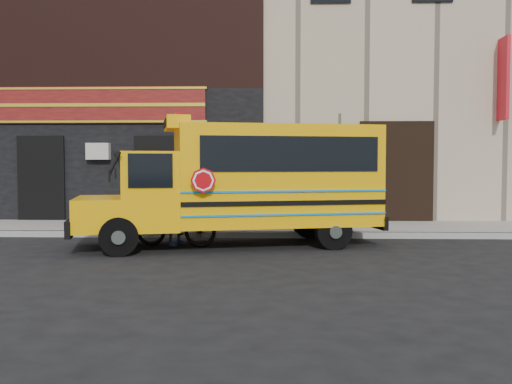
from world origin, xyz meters
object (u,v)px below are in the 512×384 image
object	(u,v)px
sign_pole	(340,169)
cyclist	(176,205)
school_bus	(246,180)
bicycle	(175,221)

from	to	relation	value
sign_pole	cyclist	size ratio (longest dim) A/B	1.66
school_bus	cyclist	distance (m)	1.69
sign_pole	bicycle	distance (m)	4.47
school_bus	sign_pole	world-z (taller)	sign_pole
school_bus	bicycle	size ratio (longest dim) A/B	3.72
bicycle	cyclist	bearing A→B (deg)	-130.43
cyclist	sign_pole	bearing A→B (deg)	-44.67
school_bus	bicycle	xyz separation A→B (m)	(-1.61, -0.23, -0.93)
school_bus	cyclist	bearing A→B (deg)	-169.80
school_bus	cyclist	world-z (taller)	school_bus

